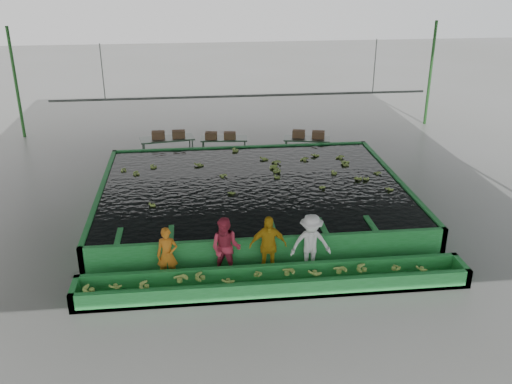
{
  "coord_description": "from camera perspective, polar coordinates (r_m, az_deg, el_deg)",
  "views": [
    {
      "loc": [
        -1.88,
        -15.86,
        7.93
      ],
      "look_at": [
        0.0,
        0.5,
        1.0
      ],
      "focal_mm": 40.0,
      "sensor_mm": 36.0,
      "label": 1
    }
  ],
  "objects": [
    {
      "name": "cableway_rail",
      "position": [
        21.52,
        -1.39,
        9.57
      ],
      "size": [
        0.08,
        0.08,
        14.0
      ],
      "primitive_type": "cylinder",
      "color": "#59605B",
      "rests_on": "shed_roof"
    },
    {
      "name": "worker_a",
      "position": [
        14.93,
        -8.85,
        -6.24
      ],
      "size": [
        0.56,
        0.39,
        1.5
      ],
      "primitive_type": "imported",
      "rotation": [
        0.0,
        0.0,
        -0.05
      ],
      "color": "#C86D19",
      "rests_on": "ground"
    },
    {
      "name": "shed_roof",
      "position": [
        16.24,
        0.21,
        12.42
      ],
      "size": [
        20.0,
        22.0,
        0.04
      ],
      "primitive_type": "cube",
      "color": "gray",
      "rests_on": "shed_posts"
    },
    {
      "name": "sorting_trough",
      "position": [
        14.59,
        1.86,
        -8.96
      ],
      "size": [
        10.0,
        1.0,
        0.5
      ],
      "primitive_type": null,
      "color": "#248A3B",
      "rests_on": "ground"
    },
    {
      "name": "worker_b",
      "position": [
        14.88,
        -3.03,
        -5.65
      ],
      "size": [
        0.99,
        0.87,
        1.69
      ],
      "primitive_type": "imported",
      "rotation": [
        0.0,
        0.0,
        -0.33
      ],
      "color": "#B22B42",
      "rests_on": "ground"
    },
    {
      "name": "floating_bananas",
      "position": [
        19.59,
        -0.6,
        1.63
      ],
      "size": [
        8.11,
        5.53,
        0.11
      ],
      "primitive_type": null,
      "color": "#8AAA46",
      "rests_on": "tank_water"
    },
    {
      "name": "shed_posts",
      "position": [
        16.87,
        0.19,
        4.04
      ],
      "size": [
        20.0,
        22.0,
        5.0
      ],
      "primitive_type": null,
      "color": "#255E24",
      "rests_on": "ground"
    },
    {
      "name": "packing_table_mid",
      "position": [
        23.79,
        -3.2,
        4.42
      ],
      "size": [
        1.96,
        0.9,
        0.87
      ],
      "primitive_type": null,
      "rotation": [
        0.0,
        0.0,
        -0.07
      ],
      "color": "#59605B",
      "rests_on": "ground"
    },
    {
      "name": "rail_hanger_left",
      "position": [
        21.46,
        -15.11,
        11.5
      ],
      "size": [
        0.04,
        0.04,
        2.0
      ],
      "primitive_type": "cylinder",
      "color": "#59605B",
      "rests_on": "shed_roof"
    },
    {
      "name": "tank_water",
      "position": [
        18.85,
        -0.35,
        0.75
      ],
      "size": [
        9.7,
        7.7,
        0.0
      ],
      "primitive_type": "cube",
      "color": "black",
      "rests_on": "flotation_tank"
    },
    {
      "name": "box_stack_left",
      "position": [
        23.52,
        -8.73,
        5.37
      ],
      "size": [
        1.34,
        0.39,
        0.29
      ],
      "primitive_type": null,
      "rotation": [
        0.0,
        0.0,
        0.02
      ],
      "color": "brown",
      "rests_on": "packing_table_left"
    },
    {
      "name": "box_stack_right",
      "position": [
        23.79,
        5.26,
        5.45
      ],
      "size": [
        1.37,
        0.68,
        0.28
      ],
      "primitive_type": null,
      "rotation": [
        0.0,
        0.0,
        -0.25
      ],
      "color": "brown",
      "rests_on": "packing_table_right"
    },
    {
      "name": "rail_hanger_right",
      "position": [
        22.32,
        11.78,
        12.21
      ],
      "size": [
        0.04,
        0.04,
        2.0
      ],
      "primitive_type": "cylinder",
      "color": "#59605B",
      "rests_on": "shed_roof"
    },
    {
      "name": "box_stack_mid",
      "position": [
        23.57,
        -3.57,
        5.35
      ],
      "size": [
        1.28,
        0.49,
        0.27
      ],
      "primitive_type": null,
      "rotation": [
        0.0,
        0.0,
        -0.12
      ],
      "color": "brown",
      "rests_on": "packing_table_mid"
    },
    {
      "name": "ground",
      "position": [
        17.84,
        0.18,
        -3.58
      ],
      "size": [
        80.0,
        80.0,
        0.0
      ],
      "primitive_type": "plane",
      "color": "slate",
      "rests_on": "ground"
    },
    {
      "name": "packing_table_right",
      "position": [
        23.84,
        5.09,
        4.39
      ],
      "size": [
        2.02,
        1.17,
        0.86
      ],
      "primitive_type": null,
      "rotation": [
        0.0,
        0.0,
        -0.23
      ],
      "color": "#59605B",
      "rests_on": "ground"
    },
    {
      "name": "flotation_tank",
      "position": [
        19.0,
        -0.34,
        -0.37
      ],
      "size": [
        10.0,
        8.0,
        0.9
      ],
      "primitive_type": null,
      "color": "#248A3B",
      "rests_on": "ground"
    },
    {
      "name": "worker_c",
      "position": [
        14.97,
        1.19,
        -5.42
      ],
      "size": [
        1.01,
        0.44,
        1.7
      ],
      "primitive_type": "imported",
      "rotation": [
        0.0,
        0.0,
        0.03
      ],
      "color": "gold",
      "rests_on": "ground"
    },
    {
      "name": "trough_bananas",
      "position": [
        14.51,
        1.87,
        -8.45
      ],
      "size": [
        9.29,
        0.62,
        0.12
      ],
      "primitive_type": null,
      "color": "#8AAA46",
      "rests_on": "sorting_trough"
    },
    {
      "name": "packing_table_left",
      "position": [
        23.68,
        -8.82,
        4.24
      ],
      "size": [
        2.26,
        1.19,
        0.98
      ],
      "primitive_type": null,
      "rotation": [
        0.0,
        0.0,
        0.16
      ],
      "color": "#59605B",
      "rests_on": "ground"
    },
    {
      "name": "worker_d",
      "position": [
        15.15,
        5.5,
        -5.19
      ],
      "size": [
        1.09,
        0.63,
        1.68
      ],
      "primitive_type": "imported",
      "rotation": [
        0.0,
        0.0,
        0.0
      ],
      "color": "silver",
      "rests_on": "ground"
    }
  ]
}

